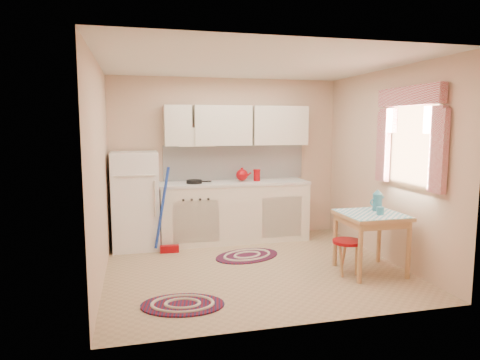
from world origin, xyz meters
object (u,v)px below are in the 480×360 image
at_px(table, 370,243).
at_px(base_cabinets, 234,213).
at_px(stool, 347,257).
at_px(fridge, 135,200).

bearing_deg(table, base_cabinets, 125.72).
bearing_deg(stool, fridge, 144.16).
height_order(fridge, stool, fridge).
relative_size(table, stool, 1.71).
distance_m(base_cabinets, table, 2.20).
distance_m(base_cabinets, stool, 2.06).
relative_size(fridge, stool, 3.33).
height_order(fridge, table, fridge).
relative_size(fridge, table, 1.94).
distance_m(table, stool, 0.35).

